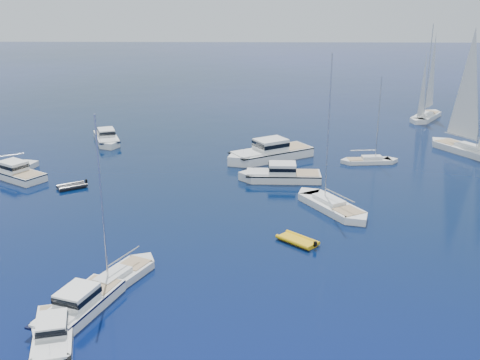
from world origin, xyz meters
name	(u,v)px	position (x,y,z in m)	size (l,w,h in m)	color
ground	(235,328)	(0.00, 0.00, 0.00)	(400.00, 400.00, 0.00)	#09135A
motor_cruiser_near	(54,343)	(-11.76, -1.94, 0.00)	(2.49, 8.14, 2.14)	white
motor_cruiser_left	(77,314)	(-11.21, 1.45, 0.00)	(2.86, 9.35, 2.45)	white
motor_cruiser_centre	(280,180)	(4.45, 31.11, 0.00)	(3.19, 10.43, 2.74)	silver
motor_cruiser_far_l	(14,177)	(-27.58, 31.55, 0.00)	(3.07, 10.04, 2.64)	white
motor_cruiser_distant	(269,159)	(3.32, 39.86, 0.00)	(4.03, 13.18, 3.46)	white
motor_cruiser_horizon	(107,142)	(-20.19, 47.89, 0.00)	(2.97, 9.70, 2.55)	white
sailboat_fore	(117,283)	(-9.44, 6.05, 0.00)	(2.50, 9.60, 14.11)	silver
sailboat_mid_r	(331,209)	(9.29, 21.99, 0.00)	(2.91, 11.18, 16.43)	white
sailboat_centre	(369,163)	(16.31, 38.42, 0.00)	(2.06, 7.93, 11.65)	silver
sailboat_sails_r	(467,153)	(30.65, 43.19, 0.00)	(3.44, 13.24, 19.47)	silver
sailboat_sails_far	(426,119)	(30.90, 64.39, 0.00)	(2.93, 11.25, 16.54)	white
tender_yellow	(297,243)	(5.21, 13.74, 0.00)	(2.14, 3.95, 0.95)	#EFB20E
tender_grey_far	(72,188)	(-19.43, 27.88, 0.00)	(1.89, 3.39, 0.95)	black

